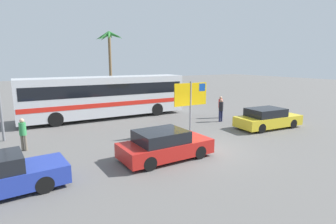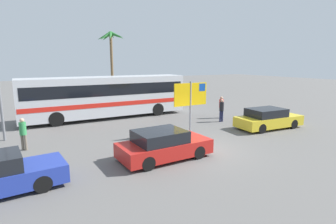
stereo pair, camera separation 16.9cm
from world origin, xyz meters
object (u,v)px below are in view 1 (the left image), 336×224
object	(u,v)px
bus_front_coach	(106,95)
car_red	(164,145)
ferry_sign	(191,96)
pedestrian_by_bus	(221,105)
pedestrian_near_sign	(23,132)
car_yellow	(267,118)
pedestrian_crossing_lot	(221,108)

from	to	relation	value
bus_front_coach	car_red	size ratio (longest dim) A/B	2.94
ferry_sign	car_red	xyz separation A→B (m)	(-3.24, -2.62, -1.69)
pedestrian_by_bus	pedestrian_near_sign	bearing A→B (deg)	-167.77
ferry_sign	car_yellow	world-z (taller)	ferry_sign
ferry_sign	pedestrian_near_sign	xyz separation A→B (m)	(-8.67, 1.77, -1.38)
pedestrian_crossing_lot	ferry_sign	bearing A→B (deg)	117.37
car_yellow	pedestrian_crossing_lot	size ratio (longest dim) A/B	2.76
pedestrian_near_sign	pedestrian_by_bus	world-z (taller)	pedestrian_by_bus
ferry_sign	pedestrian_near_sign	world-z (taller)	ferry_sign
car_yellow	pedestrian_near_sign	xyz separation A→B (m)	(-14.04, 2.80, 0.31)
ferry_sign	pedestrian_by_bus	world-z (taller)	ferry_sign
ferry_sign	car_yellow	distance (m)	5.72
bus_front_coach	car_red	distance (m)	10.06
car_red	pedestrian_by_bus	xyz separation A→B (m)	(8.06, 5.59, 0.36)
car_red	bus_front_coach	bearing A→B (deg)	85.36
bus_front_coach	car_yellow	world-z (taller)	bus_front_coach
car_yellow	pedestrian_by_bus	world-z (taller)	pedestrian_by_bus
car_red	pedestrian_by_bus	bearing A→B (deg)	32.50
car_yellow	ferry_sign	bearing A→B (deg)	172.77
ferry_sign	pedestrian_by_bus	xyz separation A→B (m)	(4.82, 2.97, -1.33)
car_red	pedestrian_near_sign	xyz separation A→B (m)	(-5.43, 4.39, 0.31)
ferry_sign	pedestrian_near_sign	bearing A→B (deg)	168.06
pedestrian_near_sign	pedestrian_by_bus	bearing A→B (deg)	-45.09
ferry_sign	car_yellow	size ratio (longest dim) A/B	0.70
car_red	pedestrian_by_bus	world-z (taller)	pedestrian_by_bus
pedestrian_crossing_lot	car_yellow	bearing A→B (deg)	-154.01
bus_front_coach	ferry_sign	bearing A→B (deg)	-69.02
car_red	car_yellow	size ratio (longest dim) A/B	0.92
ferry_sign	pedestrian_crossing_lot	distance (m)	4.65
bus_front_coach	car_yellow	bearing A→B (deg)	-45.70
ferry_sign	car_yellow	bearing A→B (deg)	-11.30
car_red	car_yellow	xyz separation A→B (m)	(8.61, 1.59, 0.00)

